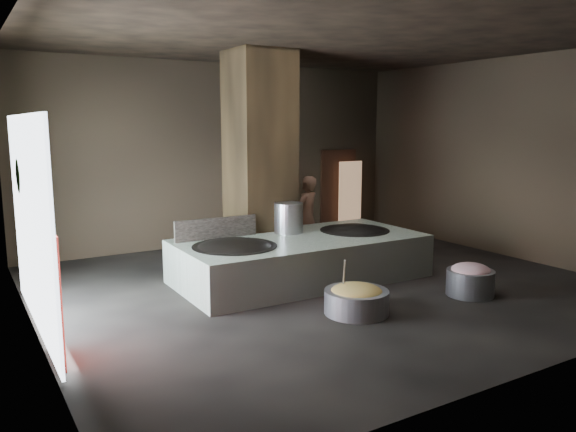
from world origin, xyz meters
TOP-DOWN VIEW (x-y plane):
  - floor at (0.00, 0.00)m, footprint 10.00×9.00m
  - ceiling at (0.00, 0.00)m, footprint 10.00×9.00m
  - back_wall at (0.00, 4.55)m, footprint 10.00×0.10m
  - front_wall at (0.00, -4.55)m, footprint 10.00×0.10m
  - left_wall at (-5.05, 0.00)m, footprint 0.10×9.00m
  - right_wall at (5.05, 0.00)m, footprint 0.10×9.00m
  - pillar at (-0.30, 1.90)m, footprint 1.20×1.20m
  - hearth_platform at (-0.15, 0.52)m, footprint 4.81×2.33m
  - platform_cap at (-0.15, 0.52)m, footprint 4.69×2.25m
  - wok_left at (-1.60, 0.47)m, footprint 1.51×1.51m
  - wok_left_rim at (-1.60, 0.47)m, footprint 1.54×1.54m
  - wok_right at (1.20, 0.57)m, footprint 1.41×1.41m
  - wok_right_rim at (1.20, 0.57)m, footprint 1.44×1.44m
  - stock_pot at (-0.10, 1.07)m, footprint 0.58×0.58m
  - splash_guard at (-1.60, 1.27)m, footprint 1.67×0.08m
  - cook at (0.97, 2.03)m, footprint 0.80×0.67m
  - veg_basin at (-0.46, -1.64)m, footprint 1.17×1.17m
  - veg_fill at (-0.46, -1.64)m, footprint 0.85×0.85m
  - ladle at (-0.61, -1.49)m, footprint 0.25×0.36m
  - meat_basin at (1.88, -1.91)m, footprint 1.04×1.04m
  - meat_fill at (1.88, -1.91)m, footprint 0.69×0.69m
  - doorway_near at (1.20, 4.45)m, footprint 1.18×0.08m
  - doorway_near_glow at (1.47, 4.27)m, footprint 0.84×0.04m
  - doorway_far at (3.60, 4.45)m, footprint 1.18×0.08m
  - doorway_far_glow at (3.81, 4.15)m, footprint 0.78×0.04m
  - left_opening at (-4.95, 0.20)m, footprint 0.04×4.20m
  - pavilion_sliver at (-4.88, -1.10)m, footprint 0.05×0.90m
  - tree_silhouette at (-4.85, 1.30)m, footprint 0.28×1.10m

SIDE VIEW (x-z plane):
  - floor at x=0.00m, z-range -0.10..0.00m
  - veg_basin at x=-0.46m, z-range 0.00..0.38m
  - meat_basin at x=1.88m, z-range 0.00..0.46m
  - veg_fill at x=-0.46m, z-range 0.22..0.48m
  - hearth_platform at x=-0.15m, z-range 0.00..0.83m
  - meat_fill at x=1.88m, z-range 0.32..0.58m
  - ladle at x=-0.61m, z-range 0.18..0.92m
  - wok_left at x=-1.60m, z-range 0.54..0.96m
  - wok_right at x=1.20m, z-range 0.55..0.95m
  - platform_cap at x=-0.15m, z-range 0.80..0.83m
  - wok_left_rim at x=-1.60m, z-range 0.79..0.85m
  - wok_right_rim at x=1.20m, z-range 0.79..0.85m
  - pavilion_sliver at x=-4.88m, z-range 0.00..1.70m
  - cook at x=0.97m, z-range 0.00..1.86m
  - splash_guard at x=-1.60m, z-range 0.82..1.24m
  - doorway_far_glow at x=3.81m, z-range 0.13..1.97m
  - doorway_near_glow at x=1.47m, z-range 0.06..2.04m
  - doorway_near at x=1.20m, z-range -0.09..2.29m
  - doorway_far at x=3.60m, z-range -0.09..2.29m
  - stock_pot at x=-0.10m, z-range 0.82..1.44m
  - left_opening at x=-4.95m, z-range 0.05..3.15m
  - tree_silhouette at x=-4.85m, z-range 1.65..2.75m
  - back_wall at x=0.00m, z-range 0.00..4.50m
  - front_wall at x=0.00m, z-range 0.00..4.50m
  - left_wall at x=-5.05m, z-range 0.00..4.50m
  - right_wall at x=5.05m, z-range 0.00..4.50m
  - pillar at x=-0.30m, z-range 0.00..4.50m
  - ceiling at x=0.00m, z-range 4.50..4.60m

